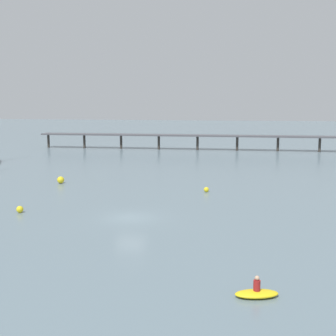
{
  "coord_description": "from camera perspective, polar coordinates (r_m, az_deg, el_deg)",
  "views": [
    {
      "loc": [
        9.59,
        -38.02,
        9.96
      ],
      "look_at": [
        0.0,
        19.72,
        1.5
      ],
      "focal_mm": 49.98,
      "sensor_mm": 36.0,
      "label": 1
    }
  ],
  "objects": [
    {
      "name": "mooring_buoy_near",
      "position": [
        58.13,
        -12.96,
        -1.43
      ],
      "size": [
        0.85,
        0.85,
        0.85
      ],
      "primitive_type": "sphere",
      "color": "yellow",
      "rests_on": "ground_plane"
    },
    {
      "name": "mooring_buoy_inner",
      "position": [
        51.5,
        4.7,
        -2.64
      ],
      "size": [
        0.56,
        0.56,
        0.56
      ],
      "primitive_type": "sphere",
      "color": "yellow",
      "rests_on": "ground_plane"
    },
    {
      "name": "mooring_buoy_outer",
      "position": [
        44.03,
        -17.62,
        -4.83
      ],
      "size": [
        0.62,
        0.62,
        0.62
      ],
      "primitive_type": "sphere",
      "color": "yellow",
      "rests_on": "ground_plane"
    },
    {
      "name": "pier",
      "position": [
        94.72,
        11.45,
        4.44
      ],
      "size": [
        65.91,
        3.78,
        7.92
      ],
      "color": "#4C4C51",
      "rests_on": "ground_plane"
    },
    {
      "name": "dinghy_yellow",
      "position": [
        25.11,
        10.76,
        -14.74
      ],
      "size": [
        2.44,
        1.54,
        1.14
      ],
      "color": "yellow",
      "rests_on": "ground_plane"
    },
    {
      "name": "ground_plane",
      "position": [
        40.45,
        -4.6,
        -6.06
      ],
      "size": [
        400.0,
        400.0,
        0.0
      ],
      "primitive_type": "plane",
      "color": "slate"
    }
  ]
}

